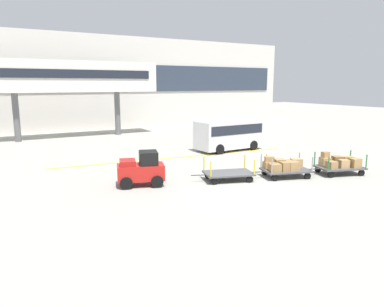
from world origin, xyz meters
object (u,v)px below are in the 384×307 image
Objects in this scene: baggage_cart_lead at (228,173)px; baggage_cart_tail at (339,164)px; baggage_cart_middle at (284,167)px; shuttle_van at (229,133)px; safety_cone_near at (267,158)px; baggage_tug at (141,169)px.

baggage_cart_tail is (5.72, -1.80, 0.19)m from baggage_cart_lead.
shuttle_van is at bearing 74.72° from baggage_cart_middle.
safety_cone_near is (4.35, 2.21, -0.07)m from baggage_cart_lead.
baggage_tug is 10.40m from shuttle_van.
baggage_cart_middle is at bearing -16.89° from baggage_cart_lead.
baggage_cart_lead and baggage_cart_middle have the same top height.
baggage_cart_lead is 0.63× the size of shuttle_van.
safety_cone_near is (-0.51, -4.53, -0.96)m from shuttle_van.
baggage_cart_tail is 5.60× the size of safety_cone_near.
baggage_tug is at bearing 162.66° from baggage_cart_middle.
baggage_cart_middle is 0.63× the size of shuttle_van.
baggage_tug is 4.24× the size of safety_cone_near.
shuttle_van reaches higher than safety_cone_near.
baggage_tug is 0.76× the size of baggage_cart_tail.
baggage_cart_tail reaches higher than safety_cone_near.
baggage_cart_middle is 7.90m from shuttle_van.
shuttle_van is at bearing 95.78° from baggage_cart_tail.
baggage_cart_lead reaches higher than safety_cone_near.
safety_cone_near is (8.31, 0.95, -0.48)m from baggage_tug.
safety_cone_near is at bearing 26.95° from baggage_cart_lead.
baggage_tug is at bearing 162.34° from baggage_cart_lead.
shuttle_van is (2.07, 7.59, 0.70)m from baggage_cart_middle.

